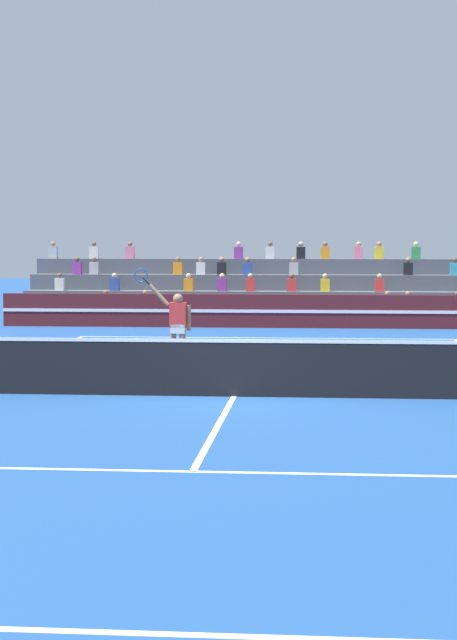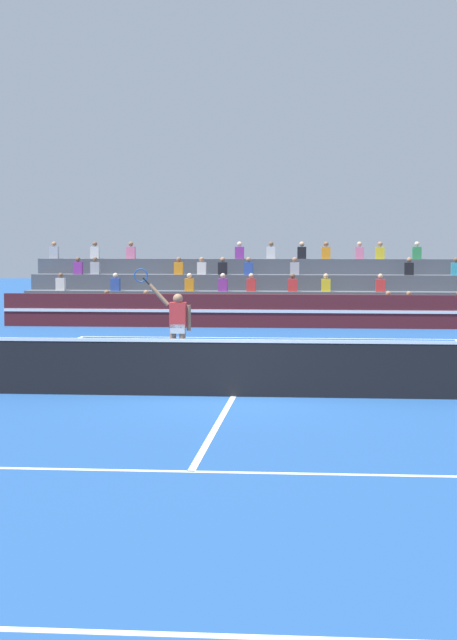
% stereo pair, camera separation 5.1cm
% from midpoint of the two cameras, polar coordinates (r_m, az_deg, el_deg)
% --- Properties ---
extents(ground_plane, '(120.00, 120.00, 0.00)m').
position_cam_midpoint_polar(ground_plane, '(19.70, 0.21, -4.11)').
color(ground_plane, navy).
extents(court_lines, '(11.10, 23.90, 0.01)m').
position_cam_midpoint_polar(court_lines, '(19.70, 0.21, -4.10)').
color(court_lines, white).
rests_on(court_lines, ground).
extents(tennis_net, '(12.00, 0.10, 1.10)m').
position_cam_midpoint_polar(tennis_net, '(19.63, 0.21, -2.54)').
color(tennis_net, slate).
rests_on(tennis_net, ground).
extents(sponsor_banner_wall, '(18.00, 0.26, 1.10)m').
position_cam_midpoint_polar(sponsor_banner_wall, '(35.18, 2.27, 0.48)').
color(sponsor_banner_wall, '#51191E').
rests_on(sponsor_banner_wall, ground).
extents(bleacher_stand, '(17.68, 3.80, 2.83)m').
position_cam_midpoint_polar(bleacher_stand, '(38.32, 2.49, 1.22)').
color(bleacher_stand, '#4C515B').
rests_on(bleacher_stand, ground).
extents(tennis_player, '(1.32, 0.35, 2.32)m').
position_cam_midpoint_polar(tennis_player, '(23.41, -2.84, -0.37)').
color(tennis_player, '#9E7051').
rests_on(tennis_player, ground).
extents(tennis_ball, '(0.07, 0.07, 0.07)m').
position_cam_midpoint_polar(tennis_ball, '(22.28, -5.75, -3.07)').
color(tennis_ball, '#C6DB33').
rests_on(tennis_ball, ground).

